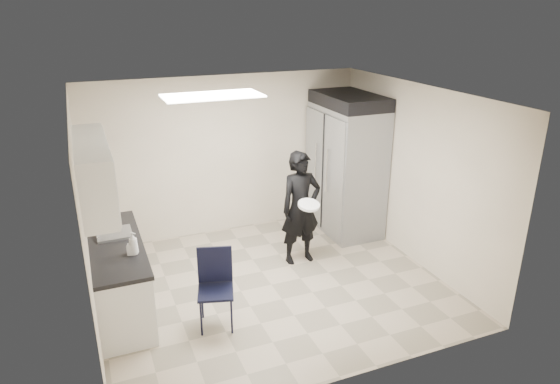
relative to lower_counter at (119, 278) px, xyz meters
name	(u,v)px	position (x,y,z in m)	size (l,w,h in m)	color
floor	(271,285)	(1.95, -0.20, -0.43)	(4.50, 4.50, 0.00)	tan
ceiling	(270,95)	(1.95, -0.20, 2.17)	(4.50, 4.50, 0.00)	silver
back_wall	(226,156)	(1.95, 1.80, 0.87)	(4.50, 4.50, 0.00)	beige
left_wall	(84,224)	(-0.30, -0.20, 0.87)	(4.00, 4.00, 0.00)	beige
right_wall	(416,175)	(4.20, -0.20, 0.87)	(4.00, 4.00, 0.00)	beige
ceiling_panel	(212,96)	(1.35, 0.20, 2.14)	(1.20, 0.60, 0.02)	white
lower_counter	(119,278)	(0.00, 0.00, 0.00)	(0.60, 1.90, 0.86)	silver
countertop	(115,245)	(0.00, 0.00, 0.46)	(0.64, 1.95, 0.05)	black
sink	(115,238)	(0.02, 0.25, 0.44)	(0.42, 0.40, 0.14)	gray
faucet	(96,229)	(-0.18, 0.25, 0.59)	(0.02, 0.02, 0.24)	silver
upper_cabinets	(94,173)	(-0.13, 0.00, 1.40)	(0.35, 1.80, 0.75)	silver
towel_dispenser	(86,163)	(-0.19, 1.15, 1.19)	(0.22, 0.30, 0.35)	black
notice_sticker_left	(86,227)	(-0.29, -0.10, 0.79)	(0.00, 0.12, 0.07)	yellow
notice_sticker_right	(85,224)	(-0.29, 0.10, 0.75)	(0.00, 0.12, 0.07)	yellow
commercial_fridge	(346,170)	(3.78, 1.07, 0.62)	(0.80, 1.35, 2.10)	gray
fridge_compressor	(349,100)	(3.78, 1.07, 1.77)	(0.80, 1.35, 0.20)	black
folding_chair	(216,292)	(1.01, -0.81, 0.03)	(0.41, 0.41, 0.93)	black
man_tuxedo	(301,208)	(2.61, 0.30, 0.42)	(0.62, 0.41, 1.69)	black
bucket_lid	(309,205)	(2.62, 0.05, 0.56)	(0.31, 0.31, 0.04)	silver
soap_bottle_a	(133,243)	(0.19, -0.37, 0.62)	(0.11, 0.11, 0.27)	white
soap_bottle_b	(131,247)	(0.16, -0.36, 0.57)	(0.08, 0.08, 0.18)	#A7A5B1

